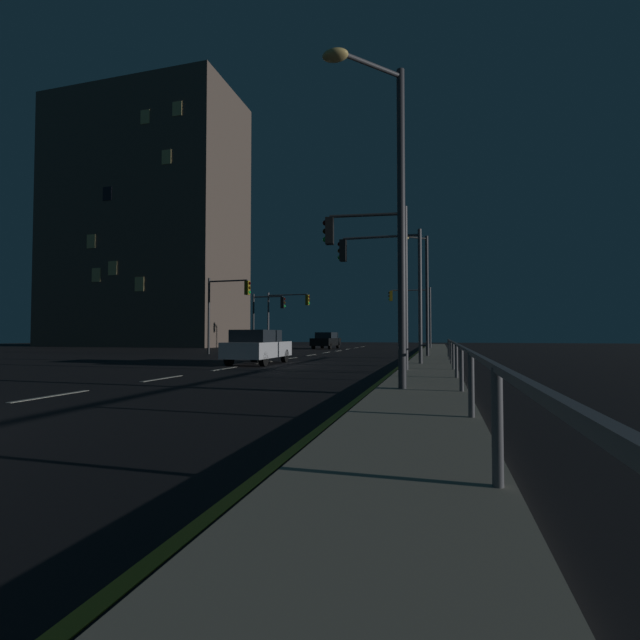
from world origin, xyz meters
The scene contains 16 objects.
ground_plane centered at (0.00, 17.50, 0.00)m, with size 112.00×112.00×0.00m, color black.
sidewalk_right centered at (7.85, 17.50, 0.07)m, with size 2.01×77.00×0.14m, color #9E937F.
lane_markings_center centered at (0.00, 21.00, 0.01)m, with size 0.14×50.00×0.01m.
lane_edge_line centered at (6.59, 22.50, 0.01)m, with size 0.14×53.00×0.01m.
car centered at (0.16, 15.94, 0.82)m, with size 1.93×4.44×1.57m.
car_oncoming centered at (-2.22, 37.60, 0.82)m, with size 1.97×4.46×1.57m.
traffic_light_near_right centered at (5.96, 16.18, 4.14)m, with size 3.65×0.36×5.72m.
traffic_light_mid_left centered at (-5.80, 31.69, 3.35)m, with size 2.94×0.35×4.82m.
traffic_light_far_right centered at (5.80, 38.54, 4.07)m, with size 3.86×0.79×5.59m.
traffic_light_far_left centered at (-5.94, 24.55, 3.71)m, with size 3.26×0.35×5.31m.
traffic_light_overhead_east centered at (5.93, 12.48, 4.08)m, with size 2.97×0.59×5.70m.
traffic_light_near_left centered at (-5.53, 35.58, 3.76)m, with size 4.20×0.35×5.31m.
street_lamp_across_street centered at (7.32, 22.91, 4.31)m, with size 1.60×1.18×6.91m.
street_lamp_far_end centered at (7.20, 7.06, 4.56)m, with size 1.61×1.56×7.34m.
barrier_fence centered at (8.70, 10.21, 0.88)m, with size 0.09×24.52×0.98m.
building_distant centered at (-25.45, 41.70, 14.70)m, with size 22.09×10.90×29.40m.
Camera 1 is at (8.26, -2.74, 1.36)m, focal length 24.54 mm.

